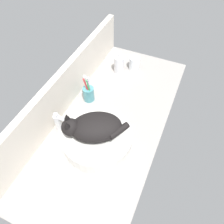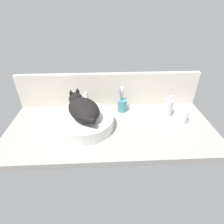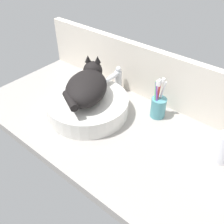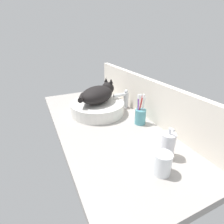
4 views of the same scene
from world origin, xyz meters
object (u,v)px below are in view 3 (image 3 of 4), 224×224
at_px(faucet, 117,79).
at_px(cat, 87,86).
at_px(toothbrush_cup, 158,106).
at_px(sink_basin, 88,106).

bearing_deg(faucet, cat, -90.03).
relative_size(faucet, toothbrush_cup, 0.73).
relative_size(sink_basin, faucet, 2.65).
bearing_deg(sink_basin, faucet, 91.98).
distance_m(cat, toothbrush_cup, 0.32).
height_order(sink_basin, toothbrush_cup, toothbrush_cup).
distance_m(sink_basin, cat, 0.10).
relative_size(sink_basin, cat, 1.20).
height_order(sink_basin, faucet, faucet).
xyz_separation_m(sink_basin, faucet, (-0.01, 0.21, 0.03)).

